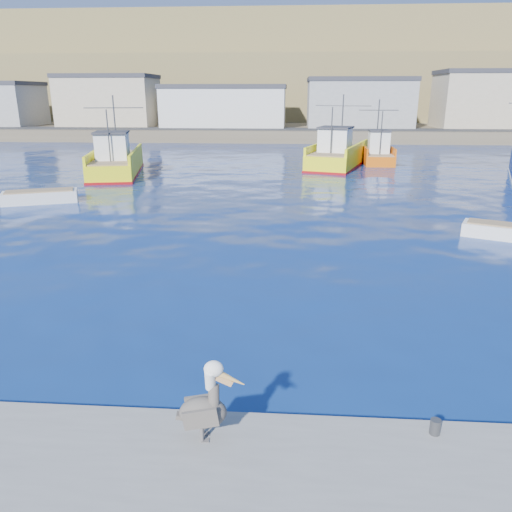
{
  "coord_description": "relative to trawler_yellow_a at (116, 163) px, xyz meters",
  "views": [
    {
      "loc": [
        0.23,
        -11.42,
        6.55
      ],
      "look_at": [
        -0.86,
        3.99,
        1.48
      ],
      "focal_mm": 35.0,
      "sensor_mm": 36.0,
      "label": 1
    }
  ],
  "objects": [
    {
      "name": "trawler_yellow_b",
      "position": [
        18.88,
        6.34,
        0.02
      ],
      "size": [
        6.88,
        11.62,
        6.48
      ],
      "color": "yellow",
      "rests_on": "ground"
    },
    {
      "name": "skiff_mid",
      "position": [
        24.81,
        -17.59,
        -0.73
      ],
      "size": [
        4.06,
        2.83,
        0.84
      ],
      "color": "silver",
      "rests_on": "ground"
    },
    {
      "name": "far_shore",
      "position": [
        14.41,
        79.61,
        7.98
      ],
      "size": [
        200.0,
        81.0,
        24.0
      ],
      "color": "brown",
      "rests_on": "ground"
    },
    {
      "name": "trawler_yellow_a",
      "position": [
        0.0,
        0.0,
        0.0
      ],
      "size": [
        5.6,
        11.08,
        6.42
      ],
      "color": "yellow",
      "rests_on": "ground"
    },
    {
      "name": "skiff_left",
      "position": [
        -0.99,
        -11.34,
        -0.7
      ],
      "size": [
        4.65,
        3.06,
        0.96
      ],
      "color": "silver",
      "rests_on": "ground"
    },
    {
      "name": "ground",
      "position": [
        14.41,
        -29.6,
        -1.0
      ],
      "size": [
        260.0,
        260.0,
        0.0
      ],
      "primitive_type": "plane",
      "color": "navy",
      "rests_on": "ground"
    },
    {
      "name": "pelican",
      "position": [
        13.18,
        -33.41,
        0.17
      ],
      "size": [
        1.29,
        0.6,
        1.59
      ],
      "color": "#595451",
      "rests_on": "dock"
    },
    {
      "name": "dock_bollards",
      "position": [
        15.01,
        -33.0,
        -0.35
      ],
      "size": [
        36.2,
        0.2,
        0.3
      ],
      "color": "#4C4C4C",
      "rests_on": "dock"
    },
    {
      "name": "boat_orange",
      "position": [
        22.94,
        9.06,
        -0.02
      ],
      "size": [
        3.76,
        7.26,
        5.93
      ],
      "color": "#D7590B",
      "rests_on": "ground"
    }
  ]
}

